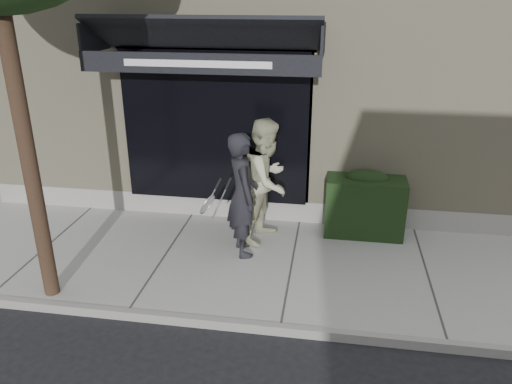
# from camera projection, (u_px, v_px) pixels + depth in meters

# --- Properties ---
(ground) EXTENTS (80.00, 80.00, 0.00)m
(ground) POSITION_uv_depth(u_px,v_px,m) (292.00, 270.00, 7.66)
(ground) COLOR black
(ground) RESTS_ON ground
(sidewalk) EXTENTS (20.00, 3.00, 0.12)m
(sidewalk) POSITION_uv_depth(u_px,v_px,m) (292.00, 267.00, 7.64)
(sidewalk) COLOR #9B9B96
(sidewalk) RESTS_ON ground
(curb) EXTENTS (20.00, 0.10, 0.14)m
(curb) POSITION_uv_depth(u_px,v_px,m) (280.00, 329.00, 6.22)
(curb) COLOR gray
(curb) RESTS_ON ground
(building_facade) EXTENTS (14.30, 8.04, 5.64)m
(building_facade) POSITION_uv_depth(u_px,v_px,m) (315.00, 50.00, 11.17)
(building_facade) COLOR #B4AA89
(building_facade) RESTS_ON ground
(hedge) EXTENTS (1.30, 0.70, 1.14)m
(hedge) POSITION_uv_depth(u_px,v_px,m) (365.00, 204.00, 8.40)
(hedge) COLOR black
(hedge) RESTS_ON sidewalk
(pedestrian_front) EXTENTS (0.95, 0.93, 1.96)m
(pedestrian_front) POSITION_uv_depth(u_px,v_px,m) (242.00, 195.00, 7.60)
(pedestrian_front) COLOR black
(pedestrian_front) RESTS_ON sidewalk
(pedestrian_back) EXTENTS (1.05, 1.19, 2.04)m
(pedestrian_back) POSITION_uv_depth(u_px,v_px,m) (267.00, 181.00, 8.04)
(pedestrian_back) COLOR beige
(pedestrian_back) RESTS_ON sidewalk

